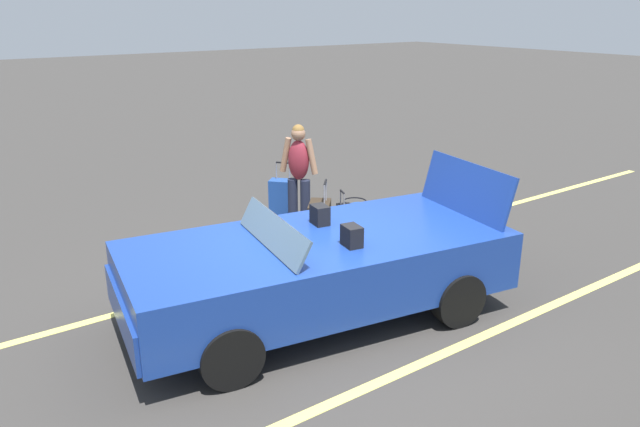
{
  "coord_description": "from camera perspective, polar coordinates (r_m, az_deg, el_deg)",
  "views": [
    {
      "loc": [
        3.47,
        4.93,
        3.27
      ],
      "look_at": [
        -0.8,
        -1.09,
        0.75
      ],
      "focal_mm": 34.11,
      "sensor_mm": 36.0,
      "label": 1
    }
  ],
  "objects": [
    {
      "name": "lot_line_mid",
      "position": [
        5.96,
        7.57,
        -14.6
      ],
      "size": [
        18.0,
        0.12,
        0.01
      ],
      "primitive_type": "cube",
      "color": "#EAE066",
      "rests_on": "ground_plane"
    },
    {
      "name": "suitcase_small_carryon",
      "position": [
        8.98,
        2.44,
        -0.81
      ],
      "size": [
        0.32,
        0.39,
        0.74
      ],
      "rotation": [
        0.0,
        0.0,
        2.76
      ],
      "color": "black",
      "rests_on": "ground_plane"
    },
    {
      "name": "suitcase_medium_bright",
      "position": [
        9.9,
        -3.55,
        1.44
      ],
      "size": [
        0.45,
        0.46,
        0.91
      ],
      "rotation": [
        0.0,
        0.0,
        0.73
      ],
      "color": "#1E479E",
      "rests_on": "ground_plane"
    },
    {
      "name": "traveler_person",
      "position": [
        9.05,
        -2.01,
        3.86
      ],
      "size": [
        0.43,
        0.54,
        1.65
      ],
      "rotation": [
        0.0,
        0.0,
        0.63
      ],
      "color": "#1E2338",
      "rests_on": "ground_plane"
    },
    {
      "name": "suitcase_large_black",
      "position": [
        8.37,
        -0.07,
        -1.41
      ],
      "size": [
        0.53,
        0.55,
        1.05
      ],
      "rotation": [
        0.0,
        0.0,
        5.57
      ],
      "color": "#2D2319",
      "rests_on": "ground_plane"
    },
    {
      "name": "duffel_bag",
      "position": [
        9.75,
        3.27,
        0.22
      ],
      "size": [
        0.64,
        0.37,
        0.34
      ],
      "rotation": [
        0.0,
        0.0,
        3.14
      ],
      "color": "#1E479E",
      "rests_on": "ground_plane"
    },
    {
      "name": "ground_plane",
      "position": [
        6.86,
        -0.19,
        -9.61
      ],
      "size": [
        80.0,
        80.0,
        0.0
      ],
      "primitive_type": "plane",
      "color": "#383533"
    },
    {
      "name": "lot_line_near",
      "position": [
        7.88,
        -5.85,
        -5.75
      ],
      "size": [
        18.0,
        0.12,
        0.01
      ],
      "primitive_type": "cube",
      "color": "#EAE066",
      "rests_on": "ground_plane"
    },
    {
      "name": "convertible_car",
      "position": [
        6.52,
        -1.77,
        -5.4
      ],
      "size": [
        4.36,
        2.39,
        1.53
      ],
      "rotation": [
        0.0,
        0.0,
        -0.16
      ],
      "color": "navy",
      "rests_on": "ground_plane"
    }
  ]
}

